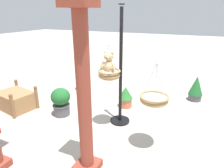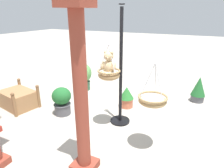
{
  "view_description": "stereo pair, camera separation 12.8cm",
  "coord_description": "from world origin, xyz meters",
  "px_view_note": "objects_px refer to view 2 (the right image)",
  "views": [
    {
      "loc": [
        -1.6,
        3.64,
        2.36
      ],
      "look_at": [
        0.01,
        0.07,
        0.94
      ],
      "focal_mm": 31.77,
      "sensor_mm": 36.0,
      "label": 1
    },
    {
      "loc": [
        -1.72,
        3.59,
        2.36
      ],
      "look_at": [
        0.01,
        0.07,
        0.94
      ],
      "focal_mm": 31.77,
      "sensor_mm": 36.0,
      "label": 2
    }
  ],
  "objects_px": {
    "greenhouse_pillar_right": "(81,100)",
    "potted_plant_fern_front": "(199,89)",
    "wooden_planter_box": "(18,98)",
    "hanging_basket_with_teddy": "(109,74)",
    "hanging_basket_left_high": "(153,100)",
    "potted_plant_flowering_red": "(85,76)",
    "teddy_bear": "(108,64)",
    "potted_plant_tall_leafy": "(62,100)",
    "potted_plant_small_succulent": "(127,97)",
    "display_pole_central": "(120,89)"
  },
  "relations": [
    {
      "from": "teddy_bear",
      "to": "potted_plant_small_succulent",
      "type": "height_order",
      "value": "teddy_bear"
    },
    {
      "from": "potted_plant_tall_leafy",
      "to": "potted_plant_small_succulent",
      "type": "height_order",
      "value": "potted_plant_tall_leafy"
    },
    {
      "from": "hanging_basket_with_teddy",
      "to": "hanging_basket_left_high",
      "type": "relative_size",
      "value": 0.98
    },
    {
      "from": "potted_plant_flowering_red",
      "to": "potted_plant_small_succulent",
      "type": "relative_size",
      "value": 1.51
    },
    {
      "from": "display_pole_central",
      "to": "potted_plant_tall_leafy",
      "type": "bearing_deg",
      "value": 11.49
    },
    {
      "from": "display_pole_central",
      "to": "hanging_basket_with_teddy",
      "type": "bearing_deg",
      "value": 59.04
    },
    {
      "from": "potted_plant_flowering_red",
      "to": "potted_plant_small_succulent",
      "type": "height_order",
      "value": "potted_plant_flowering_red"
    },
    {
      "from": "greenhouse_pillar_right",
      "to": "potted_plant_fern_front",
      "type": "relative_size",
      "value": 3.5
    },
    {
      "from": "hanging_basket_with_teddy",
      "to": "potted_plant_fern_front",
      "type": "distance_m",
      "value": 2.88
    },
    {
      "from": "hanging_basket_with_teddy",
      "to": "wooden_planter_box",
      "type": "xyz_separation_m",
      "value": [
        2.56,
        0.24,
        -0.94
      ]
    },
    {
      "from": "potted_plant_fern_front",
      "to": "potted_plant_small_succulent",
      "type": "distance_m",
      "value": 2.04
    },
    {
      "from": "potted_plant_fern_front",
      "to": "potted_plant_tall_leafy",
      "type": "relative_size",
      "value": 1.04
    },
    {
      "from": "teddy_bear",
      "to": "hanging_basket_left_high",
      "type": "bearing_deg",
      "value": 160.57
    },
    {
      "from": "greenhouse_pillar_right",
      "to": "potted_plant_tall_leafy",
      "type": "height_order",
      "value": "greenhouse_pillar_right"
    },
    {
      "from": "teddy_bear",
      "to": "hanging_basket_left_high",
      "type": "relative_size",
      "value": 0.65
    },
    {
      "from": "display_pole_central",
      "to": "hanging_basket_with_teddy",
      "type": "xyz_separation_m",
      "value": [
        0.15,
        0.25,
        0.39
      ]
    },
    {
      "from": "hanging_basket_left_high",
      "to": "potted_plant_small_succulent",
      "type": "xyz_separation_m",
      "value": [
        1.02,
        -1.4,
        -0.69
      ]
    },
    {
      "from": "hanging_basket_with_teddy",
      "to": "hanging_basket_left_high",
      "type": "bearing_deg",
      "value": 159.41
    },
    {
      "from": "display_pole_central",
      "to": "potted_plant_tall_leafy",
      "type": "xyz_separation_m",
      "value": [
        1.41,
        0.29,
        -0.43
      ]
    },
    {
      "from": "hanging_basket_left_high",
      "to": "potted_plant_flowering_red",
      "type": "distance_m",
      "value": 3.37
    },
    {
      "from": "potted_plant_flowering_red",
      "to": "potted_plant_tall_leafy",
      "type": "relative_size",
      "value": 1.23
    },
    {
      "from": "hanging_basket_left_high",
      "to": "greenhouse_pillar_right",
      "type": "relative_size",
      "value": 0.29
    },
    {
      "from": "hanging_basket_left_high",
      "to": "potted_plant_fern_front",
      "type": "height_order",
      "value": "hanging_basket_left_high"
    },
    {
      "from": "wooden_planter_box",
      "to": "potted_plant_fern_front",
      "type": "bearing_deg",
      "value": -149.66
    },
    {
      "from": "wooden_planter_box",
      "to": "potted_plant_flowering_red",
      "type": "distance_m",
      "value": 2.04
    },
    {
      "from": "greenhouse_pillar_right",
      "to": "wooden_planter_box",
      "type": "xyz_separation_m",
      "value": [
        2.79,
        -1.09,
        -0.96
      ]
    },
    {
      "from": "teddy_bear",
      "to": "potted_plant_fern_front",
      "type": "xyz_separation_m",
      "value": [
        -1.64,
        -2.24,
        -1.03
      ]
    },
    {
      "from": "teddy_bear",
      "to": "wooden_planter_box",
      "type": "xyz_separation_m",
      "value": [
        2.56,
        0.22,
        -1.15
      ]
    },
    {
      "from": "hanging_basket_with_teddy",
      "to": "potted_plant_tall_leafy",
      "type": "bearing_deg",
      "value": 1.68
    },
    {
      "from": "hanging_basket_left_high",
      "to": "potted_plant_flowering_red",
      "type": "bearing_deg",
      "value": -36.2
    },
    {
      "from": "potted_plant_tall_leafy",
      "to": "potted_plant_fern_front",
      "type": "bearing_deg",
      "value": -142.21
    },
    {
      "from": "teddy_bear",
      "to": "potted_plant_tall_leafy",
      "type": "height_order",
      "value": "teddy_bear"
    },
    {
      "from": "teddy_bear",
      "to": "potted_plant_fern_front",
      "type": "relative_size",
      "value": 0.67
    },
    {
      "from": "teddy_bear",
      "to": "wooden_planter_box",
      "type": "relative_size",
      "value": 0.44
    },
    {
      "from": "potted_plant_tall_leafy",
      "to": "greenhouse_pillar_right",
      "type": "bearing_deg",
      "value": 139.26
    },
    {
      "from": "hanging_basket_with_teddy",
      "to": "potted_plant_tall_leafy",
      "type": "xyz_separation_m",
      "value": [
        1.26,
        0.04,
        -0.82
      ]
    },
    {
      "from": "display_pole_central",
      "to": "teddy_bear",
      "type": "height_order",
      "value": "display_pole_central"
    },
    {
      "from": "wooden_planter_box",
      "to": "potted_plant_small_succulent",
      "type": "distance_m",
      "value": 2.84
    },
    {
      "from": "greenhouse_pillar_right",
      "to": "potted_plant_small_succulent",
      "type": "relative_size",
      "value": 4.48
    },
    {
      "from": "wooden_planter_box",
      "to": "potted_plant_small_succulent",
      "type": "height_order",
      "value": "wooden_planter_box"
    },
    {
      "from": "hanging_basket_with_teddy",
      "to": "potted_plant_fern_front",
      "type": "bearing_deg",
      "value": -126.58
    },
    {
      "from": "teddy_bear",
      "to": "potted_plant_flowering_red",
      "type": "relative_size",
      "value": 0.57
    },
    {
      "from": "display_pole_central",
      "to": "wooden_planter_box",
      "type": "height_order",
      "value": "display_pole_central"
    },
    {
      "from": "hanging_basket_left_high",
      "to": "potted_plant_small_succulent",
      "type": "height_order",
      "value": "hanging_basket_left_high"
    },
    {
      "from": "wooden_planter_box",
      "to": "potted_plant_fern_front",
      "type": "height_order",
      "value": "potted_plant_fern_front"
    },
    {
      "from": "potted_plant_flowering_red",
      "to": "potted_plant_fern_front",
      "type": "bearing_deg",
      "value": -169.22
    },
    {
      "from": "display_pole_central",
      "to": "greenhouse_pillar_right",
      "type": "bearing_deg",
      "value": 93.18
    },
    {
      "from": "wooden_planter_box",
      "to": "potted_plant_fern_front",
      "type": "relative_size",
      "value": 1.51
    },
    {
      "from": "potted_plant_small_succulent",
      "to": "greenhouse_pillar_right",
      "type": "bearing_deg",
      "value": 95.99
    },
    {
      "from": "wooden_planter_box",
      "to": "potted_plant_small_succulent",
      "type": "xyz_separation_m",
      "value": [
        -2.55,
        -1.26,
        0.04
      ]
    }
  ]
}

